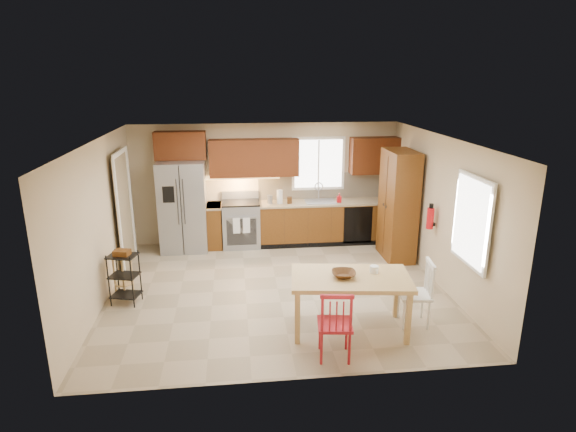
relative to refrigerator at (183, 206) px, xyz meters
The scene contains 33 objects.
floor 2.87m from the refrigerator, 51.34° to the right, with size 5.50×5.50×0.00m, color tan.
ceiling 3.15m from the refrigerator, 51.34° to the right, with size 5.50×5.00×0.02m, color silver.
wall_back 1.77m from the refrigerator, 12.44° to the left, with size 5.50×0.02×2.50m, color #CCB793.
wall_front 4.94m from the refrigerator, 69.82° to the right, with size 5.50×0.02×2.50m, color #CCB793.
wall_left 2.39m from the refrigerator, 116.29° to the right, with size 0.02×5.00×2.50m, color #CCB793.
wall_right 4.94m from the refrigerator, 25.53° to the right, with size 0.02×5.00×2.50m, color #CCB793.
refrigerator is the anchor object (origin of this frame).
range_stove 1.24m from the refrigerator, ahead, with size 0.76×0.63×0.92m, color gray.
base_cabinet_narrow 0.76m from the refrigerator, ahead, with size 0.30×0.60×0.90m, color brown.
base_cabinet_run 3.03m from the refrigerator, ahead, with size 2.92×0.60×0.90m, color brown.
dishwasher 3.59m from the refrigerator, ahead, with size 0.60×0.02×0.78m, color black.
backsplash 3.02m from the refrigerator, ahead, with size 2.92×0.03×0.55m, color beige.
upper_over_fridge 1.21m from the refrigerator, 90.00° to the left, with size 1.00×0.35×0.55m, color #56250E.
upper_left_block 1.73m from the refrigerator, ahead, with size 1.80×0.35×0.75m, color #56250E.
upper_right_block 4.06m from the refrigerator, ahead, with size 1.00×0.35×0.75m, color #56250E.
window_back 2.92m from the refrigerator, ahead, with size 1.12×0.04×1.12m, color white.
sink 2.80m from the refrigerator, ahead, with size 0.62×0.46×0.16m, color gray.
undercab_glow 1.27m from the refrigerator, ahead, with size 1.60×0.30×0.01m, color #FFBF66.
soap_bottle 3.18m from the refrigerator, ahead, with size 0.09×0.09×0.19m, color #B90C12.
paper_towel 1.95m from the refrigerator, ahead, with size 0.12×0.12×0.28m, color white.
canister_steel 1.75m from the refrigerator, ahead, with size 0.11×0.11×0.18m, color gray.
canister_wood 2.15m from the refrigerator, ahead, with size 0.10×0.10×0.14m, color #4A2E13.
pantry 4.23m from the refrigerator, 12.62° to the right, with size 0.50×0.95×2.10m, color brown.
fire_extinguisher 4.76m from the refrigerator, 24.52° to the right, with size 0.12×0.12×0.36m, color #B90C12.
window_right 5.50m from the refrigerator, 36.79° to the right, with size 0.04×1.02×1.32m, color white.
doorway 1.28m from the refrigerator, 139.62° to the right, with size 0.04×0.95×2.10m, color #8C7A59.
dining_table 4.41m from the refrigerator, 54.00° to the right, with size 1.62×0.91×0.79m, color tan, non-canonical shape.
chair_red 4.77m from the refrigerator, 62.05° to the right, with size 0.45×0.45×0.95m, color #A91A23, non-canonical shape.
chair_white 4.99m from the refrigerator, 44.76° to the right, with size 0.45×0.45×0.95m, color white, non-canonical shape.
table_bowl 4.33m from the refrigerator, 55.09° to the right, with size 0.33×0.33×0.08m, color #4A2E13.
table_jar 4.53m from the refrigerator, 49.61° to the right, with size 0.12×0.12×0.14m, color white.
bar_stool 2.28m from the refrigerator, 110.94° to the right, with size 0.35×0.35×0.72m, color tan, non-canonical shape.
utility_cart 2.51m from the refrigerator, 106.69° to the right, with size 0.42×0.33×0.84m, color black, non-canonical shape.
Camera 1 is at (-0.67, -7.34, 3.48)m, focal length 30.00 mm.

